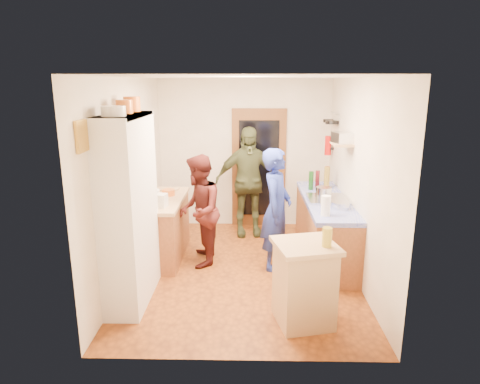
{
  "coord_description": "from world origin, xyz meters",
  "views": [
    {
      "loc": [
        0.08,
        -5.5,
        2.54
      ],
      "look_at": [
        -0.04,
        0.15,
        1.08
      ],
      "focal_mm": 32.0,
      "sensor_mm": 36.0,
      "label": 1
    }
  ],
  "objects_px": {
    "hutch_body": "(129,210)",
    "person_back": "(248,182)",
    "person_hob": "(278,210)",
    "island_base": "(304,286)",
    "person_left": "(201,210)",
    "right_counter_base": "(324,230)"
  },
  "relations": [
    {
      "from": "island_base",
      "to": "hutch_body",
      "type": "bearing_deg",
      "value": 165.42
    },
    {
      "from": "right_counter_base",
      "to": "island_base",
      "type": "bearing_deg",
      "value": -106.13
    },
    {
      "from": "island_base",
      "to": "person_back",
      "type": "relative_size",
      "value": 0.47
    },
    {
      "from": "island_base",
      "to": "person_back",
      "type": "xyz_separation_m",
      "value": [
        -0.61,
        2.77,
        0.49
      ]
    },
    {
      "from": "right_counter_base",
      "to": "island_base",
      "type": "height_order",
      "value": "island_base"
    },
    {
      "from": "right_counter_base",
      "to": "person_back",
      "type": "distance_m",
      "value": 1.56
    },
    {
      "from": "hutch_body",
      "to": "person_hob",
      "type": "xyz_separation_m",
      "value": [
        1.78,
        0.89,
        -0.26
      ]
    },
    {
      "from": "hutch_body",
      "to": "person_back",
      "type": "height_order",
      "value": "hutch_body"
    },
    {
      "from": "person_back",
      "to": "right_counter_base",
      "type": "bearing_deg",
      "value": -48.59
    },
    {
      "from": "hutch_body",
      "to": "person_hob",
      "type": "relative_size",
      "value": 1.3
    },
    {
      "from": "hutch_body",
      "to": "person_back",
      "type": "bearing_deg",
      "value": 58.76
    },
    {
      "from": "right_counter_base",
      "to": "person_back",
      "type": "relative_size",
      "value": 1.19
    },
    {
      "from": "right_counter_base",
      "to": "person_hob",
      "type": "height_order",
      "value": "person_hob"
    },
    {
      "from": "island_base",
      "to": "person_back",
      "type": "height_order",
      "value": "person_back"
    },
    {
      "from": "hutch_body",
      "to": "right_counter_base",
      "type": "height_order",
      "value": "hutch_body"
    },
    {
      "from": "island_base",
      "to": "right_counter_base",
      "type": "bearing_deg",
      "value": 73.87
    },
    {
      "from": "person_left",
      "to": "person_back",
      "type": "height_order",
      "value": "person_back"
    },
    {
      "from": "right_counter_base",
      "to": "island_base",
      "type": "relative_size",
      "value": 2.56
    },
    {
      "from": "right_counter_base",
      "to": "person_hob",
      "type": "relative_size",
      "value": 1.3
    },
    {
      "from": "island_base",
      "to": "person_left",
      "type": "bearing_deg",
      "value": 128.99
    },
    {
      "from": "island_base",
      "to": "person_back",
      "type": "distance_m",
      "value": 2.88
    },
    {
      "from": "island_base",
      "to": "person_hob",
      "type": "xyz_separation_m",
      "value": [
        -0.19,
        1.41,
        0.41
      ]
    }
  ]
}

